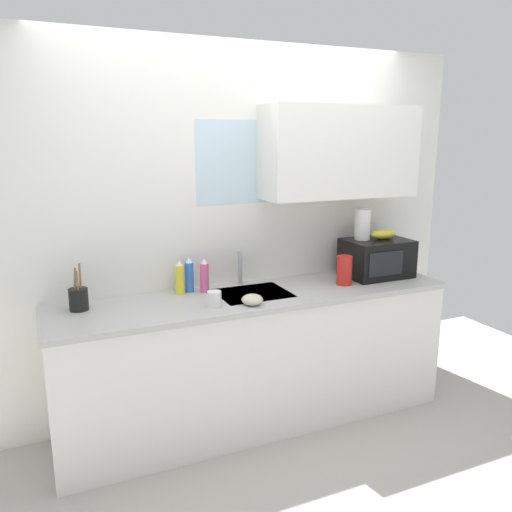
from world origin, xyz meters
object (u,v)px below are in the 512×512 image
(dish_soap_bottle_blue, at_px, (189,276))
(microwave, at_px, (377,258))
(banana_bunch, at_px, (383,234))
(dish_soap_bottle_pink, at_px, (204,276))
(dish_soap_bottle_yellow, at_px, (180,278))
(cereal_canister, at_px, (344,270))
(paper_towel_roll, at_px, (363,224))
(utensil_crock, at_px, (79,299))
(mug_white, at_px, (214,299))
(small_bowl, at_px, (252,300))

(dish_soap_bottle_blue, bearing_deg, microwave, -7.20)
(banana_bunch, relative_size, dish_soap_bottle_pink, 0.88)
(dish_soap_bottle_blue, bearing_deg, dish_soap_bottle_yellow, -162.40)
(banana_bunch, distance_m, cereal_canister, 0.45)
(microwave, distance_m, dish_soap_bottle_pink, 1.28)
(microwave, height_order, dish_soap_bottle_pink, microwave)
(paper_towel_roll, bearing_deg, dish_soap_bottle_pink, 176.72)
(dish_soap_bottle_yellow, xyz_separation_m, cereal_canister, (1.09, -0.25, -0.00))
(dish_soap_bottle_pink, relative_size, utensil_crock, 0.82)
(cereal_canister, height_order, mug_white, cereal_canister)
(microwave, relative_size, utensil_crock, 1.66)
(dish_soap_bottle_pink, height_order, utensil_crock, utensil_crock)
(paper_towel_roll, distance_m, cereal_canister, 0.40)
(banana_bunch, height_order, dish_soap_bottle_pink, banana_bunch)
(banana_bunch, height_order, dish_soap_bottle_yellow, banana_bunch)
(microwave, bearing_deg, paper_towel_roll, 152.62)
(dish_soap_bottle_pink, bearing_deg, dish_soap_bottle_yellow, 168.97)
(microwave, xyz_separation_m, cereal_canister, (-0.34, -0.10, -0.03))
(microwave, height_order, banana_bunch, banana_bunch)
(dish_soap_bottle_pink, height_order, mug_white, dish_soap_bottle_pink)
(dish_soap_bottle_blue, xyz_separation_m, small_bowl, (0.27, -0.42, -0.08))
(small_bowl, bearing_deg, dish_soap_bottle_blue, 122.37)
(microwave, xyz_separation_m, paper_towel_roll, (-0.10, 0.05, 0.24))
(cereal_canister, relative_size, small_bowl, 1.55)
(mug_white, bearing_deg, dish_soap_bottle_blue, 97.31)
(utensil_crock, bearing_deg, paper_towel_roll, -0.58)
(banana_bunch, bearing_deg, microwave, -178.23)
(dish_soap_bottle_blue, bearing_deg, banana_bunch, -6.88)
(dish_soap_bottle_pink, bearing_deg, microwave, -5.33)
(dish_soap_bottle_yellow, xyz_separation_m, utensil_crock, (-0.63, -0.08, -0.04))
(banana_bunch, relative_size, paper_towel_roll, 0.91)
(dish_soap_bottle_pink, relative_size, mug_white, 2.38)
(dish_soap_bottle_blue, distance_m, utensil_crock, 0.71)
(microwave, distance_m, dish_soap_bottle_yellow, 1.44)
(mug_white, relative_size, utensil_crock, 0.34)
(banana_bunch, xyz_separation_m, cereal_canister, (-0.39, -0.10, -0.20))
(dish_soap_bottle_pink, height_order, cereal_canister, dish_soap_bottle_pink)
(cereal_canister, relative_size, utensil_crock, 0.73)
(paper_towel_roll, distance_m, mug_white, 1.28)
(banana_bunch, relative_size, mug_white, 2.11)
(paper_towel_roll, xyz_separation_m, dish_soap_bottle_blue, (-1.26, 0.12, -0.27))
(cereal_canister, bearing_deg, dish_soap_bottle_blue, 165.14)
(dish_soap_bottle_yellow, relative_size, small_bowl, 1.72)
(microwave, xyz_separation_m, mug_white, (-1.31, -0.19, -0.09))
(mug_white, bearing_deg, banana_bunch, 7.94)
(microwave, xyz_separation_m, dish_soap_bottle_yellow, (-1.43, 0.15, -0.03))
(small_bowl, bearing_deg, utensil_crock, 161.67)
(dish_soap_bottle_blue, xyz_separation_m, utensil_crock, (-0.70, -0.10, -0.04))
(dish_soap_bottle_pink, relative_size, dish_soap_bottle_yellow, 1.01)
(banana_bunch, xyz_separation_m, small_bowl, (-1.14, -0.25, -0.27))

